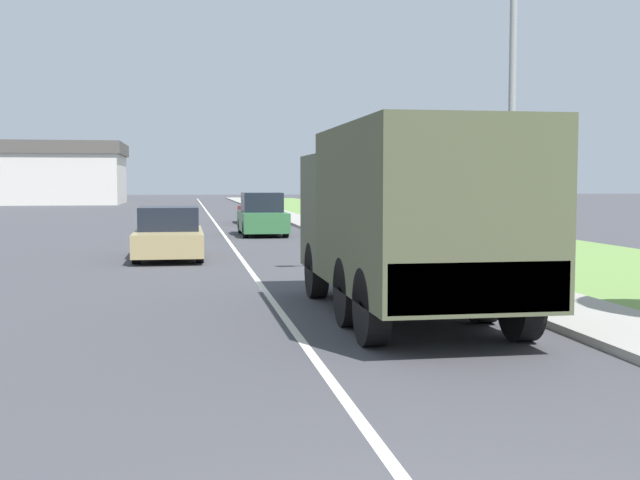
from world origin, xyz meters
TOP-DOWN VIEW (x-y plane):
  - ground_plane at (0.00, 40.00)m, footprint 180.00×180.00m
  - lane_centre_stripe at (0.00, 40.00)m, footprint 0.12×120.00m
  - sidewalk_right at (4.50, 40.00)m, footprint 1.80×120.00m
  - grass_strip_right at (8.90, 40.00)m, footprint 7.00×120.00m
  - military_truck at (1.85, 8.70)m, footprint 2.33×6.54m
  - car_nearest_ahead at (-1.96, 19.22)m, footprint 1.82×4.50m
  - car_second_ahead at (1.49, 28.33)m, footprint 1.73×4.11m
  - car_third_ahead at (2.11, 37.35)m, footprint 1.76×4.34m
  - lamp_post at (4.57, 11.58)m, footprint 1.69×0.24m
  - building_distant at (-14.71, 77.01)m, footprint 14.89×12.25m

SIDE VIEW (x-z plane):
  - ground_plane at x=0.00m, z-range 0.00..0.00m
  - lane_centre_stripe at x=0.00m, z-range 0.00..0.00m
  - grass_strip_right at x=8.90m, z-range 0.00..0.02m
  - sidewalk_right at x=4.50m, z-range 0.00..0.12m
  - car_nearest_ahead at x=-1.96m, z-range -0.06..1.36m
  - car_third_ahead at x=2.11m, z-range -0.08..1.46m
  - car_second_ahead at x=1.49m, z-range -0.09..1.59m
  - military_truck at x=1.85m, z-range 0.16..3.07m
  - building_distant at x=-14.71m, z-range 0.04..5.86m
  - lamp_post at x=4.57m, z-range 0.82..9.23m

